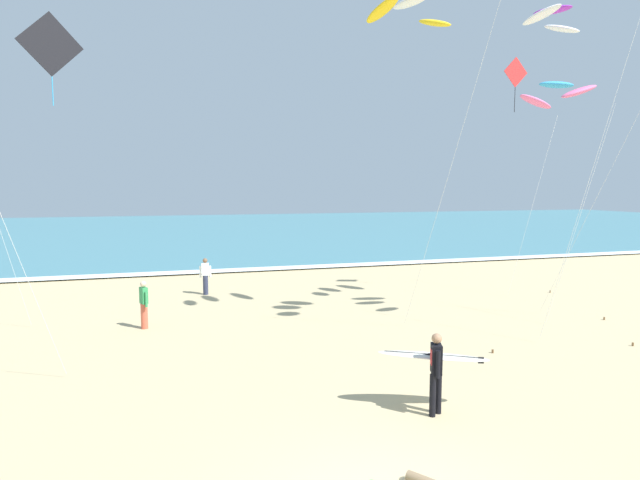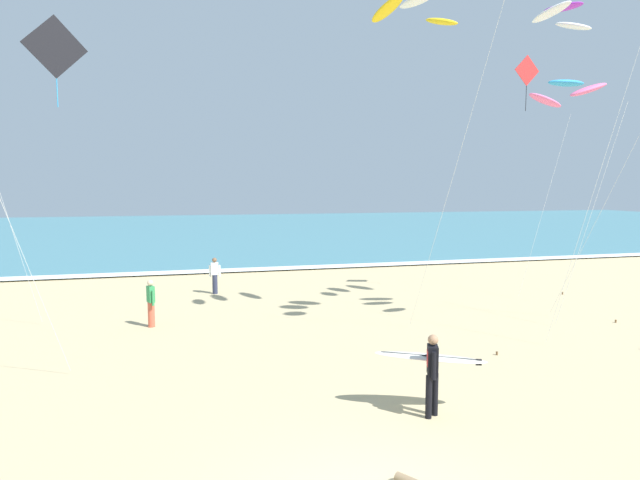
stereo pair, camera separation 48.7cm
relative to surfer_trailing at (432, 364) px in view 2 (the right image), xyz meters
The scene contains 10 objects.
ocean_water 49.43m from the surfer_trailing, 92.81° to the left, with size 160.00×60.00×0.08m, color teal.
shoreline_foam 19.84m from the surfer_trailing, 97.01° to the left, with size 160.00×1.26×0.01m, color white.
surfer_trailing is the anchor object (origin of this frame).
kite_diamond_scarlet_near 15.15m from the surfer_trailing, 47.21° to the left, with size 3.00×0.36×9.92m.
kite_diamond_charcoal_mid 11.08m from the surfer_trailing, 150.71° to the left, with size 2.49×1.13×8.66m.
kite_arc_cobalt_far 11.03m from the surfer_trailing, 36.11° to the left, with size 3.09×2.56×8.06m.
kite_arc_violet_close 13.98m from the surfer_trailing, 39.42° to the left, with size 3.73×4.83×10.88m.
kite_arc_ivory_outer 11.36m from the surfer_trailing, 69.38° to the left, with size 3.09×4.49×10.56m.
bystander_green_top 10.43m from the surfer_trailing, 124.82° to the left, with size 0.29×0.47×1.59m.
bystander_white_top 14.13m from the surfer_trailing, 104.62° to the left, with size 0.50×0.22×1.59m.
Camera 2 is at (-2.45, -6.39, 4.65)m, focal length 29.85 mm.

